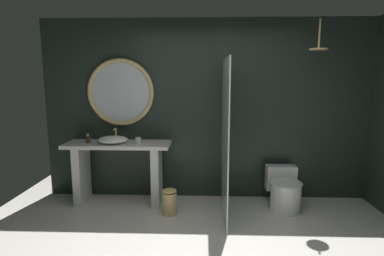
{
  "coord_description": "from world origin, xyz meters",
  "views": [
    {
      "loc": [
        -0.08,
        -2.66,
        1.78
      ],
      "look_at": [
        -0.21,
        0.92,
        1.2
      ],
      "focal_mm": 29.2,
      "sensor_mm": 36.0,
      "label": 1
    }
  ],
  "objects_px": {
    "tumbler_cup": "(138,141)",
    "round_wall_mirror": "(121,92)",
    "soap_dispenser": "(88,139)",
    "vessel_sink": "(113,140)",
    "waste_bin": "(170,201)",
    "toilet": "(284,190)",
    "rain_shower_head": "(319,47)"
  },
  "relations": [
    {
      "from": "rain_shower_head",
      "to": "waste_bin",
      "type": "relative_size",
      "value": 1.11
    },
    {
      "from": "vessel_sink",
      "to": "round_wall_mirror",
      "type": "relative_size",
      "value": 0.43
    },
    {
      "from": "waste_bin",
      "to": "rain_shower_head",
      "type": "bearing_deg",
      "value": 7.58
    },
    {
      "from": "tumbler_cup",
      "to": "round_wall_mirror",
      "type": "xyz_separation_m",
      "value": [
        -0.29,
        0.28,
        0.65
      ]
    },
    {
      "from": "vessel_sink",
      "to": "rain_shower_head",
      "type": "relative_size",
      "value": 1.09
    },
    {
      "from": "tumbler_cup",
      "to": "toilet",
      "type": "bearing_deg",
      "value": -2.37
    },
    {
      "from": "vessel_sink",
      "to": "soap_dispenser",
      "type": "distance_m",
      "value": 0.35
    },
    {
      "from": "vessel_sink",
      "to": "rain_shower_head",
      "type": "height_order",
      "value": "rain_shower_head"
    },
    {
      "from": "soap_dispenser",
      "to": "waste_bin",
      "type": "distance_m",
      "value": 1.44
    },
    {
      "from": "vessel_sink",
      "to": "waste_bin",
      "type": "relative_size",
      "value": 1.21
    },
    {
      "from": "vessel_sink",
      "to": "toilet",
      "type": "bearing_deg",
      "value": -2.2
    },
    {
      "from": "round_wall_mirror",
      "to": "rain_shower_head",
      "type": "distance_m",
      "value": 2.74
    },
    {
      "from": "vessel_sink",
      "to": "tumbler_cup",
      "type": "height_order",
      "value": "vessel_sink"
    },
    {
      "from": "tumbler_cup",
      "to": "waste_bin",
      "type": "height_order",
      "value": "tumbler_cup"
    },
    {
      "from": "vessel_sink",
      "to": "tumbler_cup",
      "type": "relative_size",
      "value": 4.88
    },
    {
      "from": "tumbler_cup",
      "to": "soap_dispenser",
      "type": "bearing_deg",
      "value": 178.6
    },
    {
      "from": "round_wall_mirror",
      "to": "toilet",
      "type": "distance_m",
      "value": 2.68
    },
    {
      "from": "waste_bin",
      "to": "toilet",
      "type": "bearing_deg",
      "value": 9.21
    },
    {
      "from": "waste_bin",
      "to": "tumbler_cup",
      "type": "bearing_deg",
      "value": 144.29
    },
    {
      "from": "tumbler_cup",
      "to": "vessel_sink",
      "type": "bearing_deg",
      "value": 178.75
    },
    {
      "from": "soap_dispenser",
      "to": "vessel_sink",
      "type": "bearing_deg",
      "value": -1.56
    },
    {
      "from": "rain_shower_head",
      "to": "toilet",
      "type": "xyz_separation_m",
      "value": [
        -0.34,
        -0.0,
        -1.91
      ]
    },
    {
      "from": "vessel_sink",
      "to": "toilet",
      "type": "xyz_separation_m",
      "value": [
        2.36,
        -0.09,
        -0.67
      ]
    },
    {
      "from": "soap_dispenser",
      "to": "toilet",
      "type": "bearing_deg",
      "value": -2.12
    },
    {
      "from": "vessel_sink",
      "to": "waste_bin",
      "type": "distance_m",
      "value": 1.16
    },
    {
      "from": "toilet",
      "to": "tumbler_cup",
      "type": "bearing_deg",
      "value": 177.63
    },
    {
      "from": "round_wall_mirror",
      "to": "waste_bin",
      "type": "bearing_deg",
      "value": -38.86
    },
    {
      "from": "toilet",
      "to": "soap_dispenser",
      "type": "bearing_deg",
      "value": 177.88
    },
    {
      "from": "vessel_sink",
      "to": "waste_bin",
      "type": "bearing_deg",
      "value": -22.7
    },
    {
      "from": "soap_dispenser",
      "to": "round_wall_mirror",
      "type": "distance_m",
      "value": 0.8
    },
    {
      "from": "vessel_sink",
      "to": "toilet",
      "type": "distance_m",
      "value": 2.46
    },
    {
      "from": "round_wall_mirror",
      "to": "rain_shower_head",
      "type": "xyz_separation_m",
      "value": [
        2.65,
        -0.36,
        0.59
      ]
    }
  ]
}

